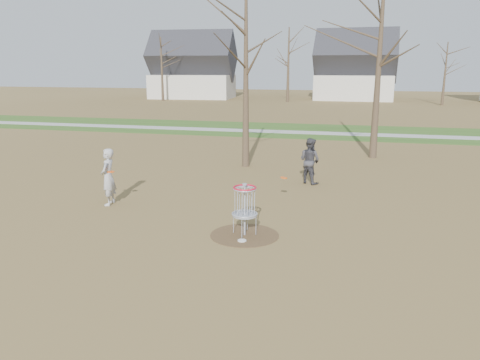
{
  "coord_description": "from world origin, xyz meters",
  "views": [
    {
      "loc": [
        2.68,
        -11.18,
        4.26
      ],
      "look_at": [
        -0.5,
        1.5,
        1.1
      ],
      "focal_mm": 35.0,
      "sensor_mm": 36.0,
      "label": 1
    }
  ],
  "objects_px": {
    "player_throwing": "(310,161)",
    "disc_grounded": "(242,241)",
    "disc_golf_basket": "(245,202)",
    "player_standing": "(108,177)"
  },
  "relations": [
    {
      "from": "player_throwing",
      "to": "disc_golf_basket",
      "type": "relative_size",
      "value": 1.27
    },
    {
      "from": "player_standing",
      "to": "disc_golf_basket",
      "type": "distance_m",
      "value": 5.1
    },
    {
      "from": "player_standing",
      "to": "player_throwing",
      "type": "relative_size",
      "value": 1.05
    },
    {
      "from": "player_throwing",
      "to": "disc_grounded",
      "type": "xyz_separation_m",
      "value": [
        -1.0,
        -6.51,
        -0.84
      ]
    },
    {
      "from": "player_throwing",
      "to": "disc_golf_basket",
      "type": "bearing_deg",
      "value": 110.93
    },
    {
      "from": "disc_grounded",
      "to": "disc_golf_basket",
      "type": "xyz_separation_m",
      "value": [
        -0.04,
        0.44,
        0.89
      ]
    },
    {
      "from": "player_throwing",
      "to": "disc_grounded",
      "type": "distance_m",
      "value": 6.64
    },
    {
      "from": "player_standing",
      "to": "disc_golf_basket",
      "type": "xyz_separation_m",
      "value": [
        4.82,
        -1.67,
        0.01
      ]
    },
    {
      "from": "player_throwing",
      "to": "disc_golf_basket",
      "type": "height_order",
      "value": "player_throwing"
    },
    {
      "from": "player_standing",
      "to": "player_throwing",
      "type": "bearing_deg",
      "value": 118.51
    }
  ]
}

